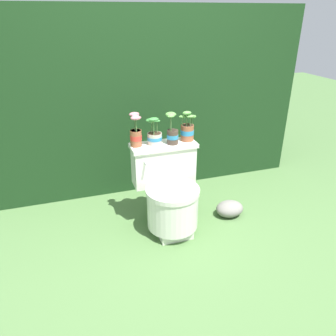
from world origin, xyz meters
name	(u,v)px	position (x,y,z in m)	size (l,w,h in m)	color
ground_plane	(176,229)	(0.00, 0.00, 0.00)	(12.00, 12.00, 0.00)	#4C703D
hedge_backdrop	(137,95)	(0.00, 1.19, 0.82)	(2.97, 0.93, 1.64)	#193819
toilet	(169,193)	(-0.04, 0.05, 0.31)	(0.51, 0.53, 0.66)	silver
potted_plant_left	(136,133)	(-0.24, 0.22, 0.76)	(0.09, 0.11, 0.25)	#9E5638
potted_plant_midleft	(154,135)	(-0.10, 0.21, 0.73)	(0.12, 0.12, 0.22)	beige
potted_plant_middle	(172,132)	(0.03, 0.18, 0.76)	(0.09, 0.10, 0.24)	#47382D
potted_plant_midright	(187,130)	(0.16, 0.21, 0.75)	(0.15, 0.11, 0.24)	#9E5638
garden_stone	(230,209)	(0.50, 0.04, 0.06)	(0.23, 0.19, 0.13)	gray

